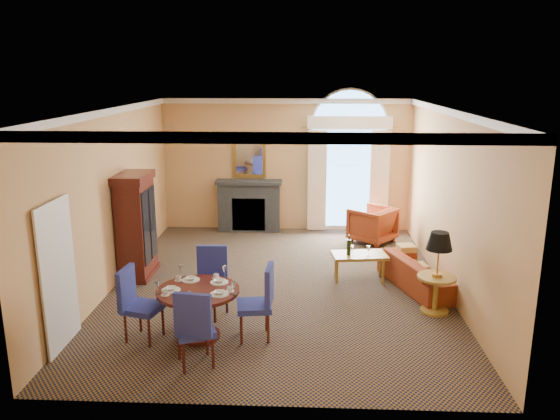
{
  "coord_description": "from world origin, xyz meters",
  "views": [
    {
      "loc": [
        0.47,
        -9.37,
        3.81
      ],
      "look_at": [
        0.0,
        0.5,
        1.3
      ],
      "focal_mm": 35.0,
      "sensor_mm": 36.0,
      "label": 1
    }
  ],
  "objects_px": {
    "dining_table": "(198,301)",
    "armchair": "(372,225)",
    "coffee_table": "(359,256)",
    "side_table": "(438,262)",
    "armoire": "(136,227)",
    "sofa": "(419,273)"
  },
  "relations": [
    {
      "from": "dining_table",
      "to": "armchair",
      "type": "relative_size",
      "value": 1.34
    },
    {
      "from": "coffee_table",
      "to": "dining_table",
      "type": "bearing_deg",
      "value": -143.9
    },
    {
      "from": "armoire",
      "to": "dining_table",
      "type": "xyz_separation_m",
      "value": [
        1.65,
        -2.47,
        -0.39
      ]
    },
    {
      "from": "sofa",
      "to": "side_table",
      "type": "relative_size",
      "value": 1.45
    },
    {
      "from": "armchair",
      "to": "side_table",
      "type": "height_order",
      "value": "side_table"
    },
    {
      "from": "armoire",
      "to": "side_table",
      "type": "height_order",
      "value": "armoire"
    },
    {
      "from": "sofa",
      "to": "coffee_table",
      "type": "xyz_separation_m",
      "value": [
        -1.07,
        0.33,
        0.19
      ]
    },
    {
      "from": "sofa",
      "to": "armchair",
      "type": "xyz_separation_m",
      "value": [
        -0.54,
        2.73,
        0.13
      ]
    },
    {
      "from": "dining_table",
      "to": "armchair",
      "type": "xyz_separation_m",
      "value": [
        3.08,
        4.83,
        -0.16
      ]
    },
    {
      "from": "armoire",
      "to": "dining_table",
      "type": "height_order",
      "value": "armoire"
    },
    {
      "from": "armchair",
      "to": "dining_table",
      "type": "bearing_deg",
      "value": 7.92
    },
    {
      "from": "sofa",
      "to": "coffee_table",
      "type": "relative_size",
      "value": 1.81
    },
    {
      "from": "dining_table",
      "to": "side_table",
      "type": "xyz_separation_m",
      "value": [
        3.67,
        1.06,
        0.29
      ]
    },
    {
      "from": "dining_table",
      "to": "armchair",
      "type": "height_order",
      "value": "dining_table"
    },
    {
      "from": "armchair",
      "to": "side_table",
      "type": "relative_size",
      "value": 0.68
    },
    {
      "from": "sofa",
      "to": "armchair",
      "type": "relative_size",
      "value": 2.15
    },
    {
      "from": "side_table",
      "to": "armoire",
      "type": "bearing_deg",
      "value": 165.08
    },
    {
      "from": "armoire",
      "to": "sofa",
      "type": "height_order",
      "value": "armoire"
    },
    {
      "from": "armoire",
      "to": "dining_table",
      "type": "distance_m",
      "value": 3.0
    },
    {
      "from": "sofa",
      "to": "armchair",
      "type": "bearing_deg",
      "value": -7.07
    },
    {
      "from": "armoire",
      "to": "side_table",
      "type": "distance_m",
      "value": 5.51
    },
    {
      "from": "armchair",
      "to": "coffee_table",
      "type": "relative_size",
      "value": 0.84
    }
  ]
}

